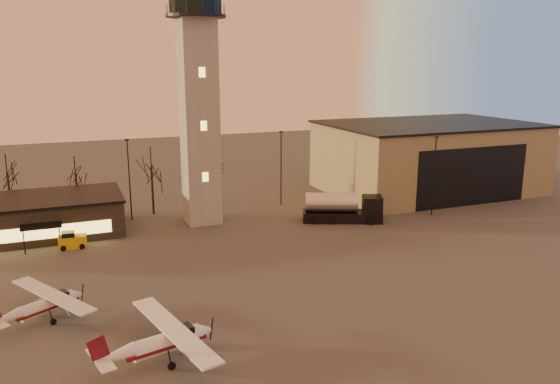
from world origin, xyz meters
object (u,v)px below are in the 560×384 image
object	(u,v)px
cessna_front	(169,345)
fuel_truck	(342,210)
terminal	(4,219)
control_tower	(198,87)
cessna_rear	(49,307)
service_cart	(72,242)
hangar	(428,157)

from	to	relation	value
cessna_front	fuel_truck	size ratio (longest dim) A/B	1.12
terminal	fuel_truck	xyz separation A→B (m)	(37.96, -8.18, -0.75)
control_tower	cessna_rear	xyz separation A→B (m)	(-17.24, -21.21, -15.38)
control_tower	cessna_rear	bearing A→B (deg)	-129.10
control_tower	service_cart	bearing A→B (deg)	-163.99
terminal	fuel_truck	bearing A→B (deg)	-12.17
cessna_rear	fuel_truck	world-z (taller)	fuel_truck
control_tower	terminal	xyz separation A→B (m)	(-21.99, 1.98, -14.17)
cessna_front	fuel_truck	bearing A→B (deg)	30.06
control_tower	cessna_rear	world-z (taller)	control_tower
terminal	service_cart	distance (m)	9.43
terminal	cessna_front	bearing A→B (deg)	-69.52
control_tower	cessna_rear	distance (m)	31.36
control_tower	hangar	distance (m)	37.90
terminal	cessna_front	world-z (taller)	terminal
control_tower	cessna_front	size ratio (longest dim) A/B	2.94
cessna_rear	fuel_truck	bearing A→B (deg)	-5.33
hangar	cessna_rear	bearing A→B (deg)	-154.68
service_cart	fuel_truck	bearing A→B (deg)	-0.42
hangar	fuel_truck	xyz separation A→B (m)	(-20.04, -10.18, -3.74)
terminal	control_tower	bearing A→B (deg)	-5.15
hangar	fuel_truck	distance (m)	22.78
hangar	cessna_front	xyz separation A→B (m)	(-45.87, -34.45, -4.11)
terminal	hangar	bearing A→B (deg)	1.97
cessna_front	cessna_rear	world-z (taller)	cessna_front
service_cart	terminal	bearing A→B (deg)	140.09
terminal	service_cart	size ratio (longest dim) A/B	8.91
terminal	cessna_rear	size ratio (longest dim) A/B	2.72
fuel_truck	hangar	bearing A→B (deg)	50.82
terminal	fuel_truck	distance (m)	38.84
cessna_front	fuel_truck	distance (m)	35.45
fuel_truck	cessna_rear	bearing A→B (deg)	-131.79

